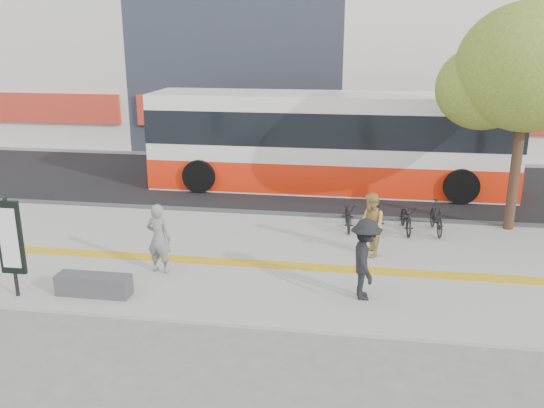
% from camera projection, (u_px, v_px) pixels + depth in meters
% --- Properties ---
extents(ground, '(120.00, 120.00, 0.00)m').
position_uv_depth(ground, '(226.00, 283.00, 13.00)').
color(ground, slate).
rests_on(ground, ground).
extents(sidewalk, '(40.00, 7.00, 0.08)m').
position_uv_depth(sidewalk, '(239.00, 256.00, 14.41)').
color(sidewalk, gray).
rests_on(sidewalk, ground).
extents(tactile_strip, '(40.00, 0.45, 0.01)m').
position_uv_depth(tactile_strip, '(235.00, 262.00, 13.92)').
color(tactile_strip, gold).
rests_on(tactile_strip, sidewalk).
extents(street, '(40.00, 8.00, 0.06)m').
position_uv_depth(street, '(281.00, 183.00, 21.50)').
color(street, black).
rests_on(street, ground).
extents(curb, '(40.00, 0.25, 0.14)m').
position_uv_depth(curb, '(263.00, 214.00, 17.71)').
color(curb, '#3A3A3D').
rests_on(curb, ground).
extents(bench, '(1.60, 0.45, 0.45)m').
position_uv_depth(bench, '(94.00, 285.00, 12.16)').
color(bench, '#3A3A3D').
rests_on(bench, sidewalk).
extents(signboard, '(0.55, 0.10, 2.20)m').
position_uv_depth(signboard, '(10.00, 239.00, 11.80)').
color(signboard, black).
rests_on(signboard, sidewalk).
extents(street_tree, '(4.40, 3.80, 6.31)m').
position_uv_depth(street_tree, '(526.00, 70.00, 15.18)').
color(street_tree, '#322017').
rests_on(street_tree, sidewalk).
extents(bus, '(12.70, 3.01, 3.38)m').
position_uv_depth(bus, '(329.00, 144.00, 20.29)').
color(bus, silver).
rests_on(bus, street).
extents(bicycle_row, '(3.07, 1.61, 0.91)m').
position_uv_depth(bicycle_row, '(391.00, 216.00, 16.06)').
color(bicycle_row, black).
rests_on(bicycle_row, sidewalk).
extents(seated_woman, '(0.66, 0.48, 1.66)m').
position_uv_depth(seated_woman, '(159.00, 238.00, 13.16)').
color(seated_woman, black).
rests_on(seated_woman, sidewalk).
extents(pedestrian_tan, '(0.82, 0.93, 1.62)m').
position_uv_depth(pedestrian_tan, '(371.00, 225.00, 14.15)').
color(pedestrian_tan, tan).
rests_on(pedestrian_tan, sidewalk).
extents(pedestrian_dark, '(0.78, 1.20, 1.74)m').
position_uv_depth(pedestrian_dark, '(365.00, 259.00, 11.84)').
color(pedestrian_dark, black).
rests_on(pedestrian_dark, sidewalk).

